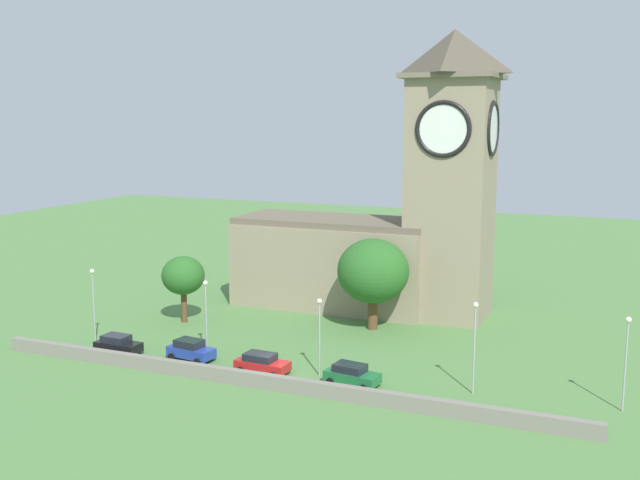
{
  "coord_description": "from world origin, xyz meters",
  "views": [
    {
      "loc": [
        26.31,
        -53.38,
        21.55
      ],
      "look_at": [
        -0.23,
        10.11,
        10.06
      ],
      "focal_mm": 42.27,
      "sensor_mm": 36.0,
      "label": 1
    }
  ],
  "objects_px": {
    "streetlamp_west_end": "(93,294)",
    "streetlamp_west_mid": "(206,305)",
    "car_black": "(118,344)",
    "car_blue": "(191,350)",
    "car_red": "(262,363)",
    "streetlamp_east_mid": "(475,333)",
    "car_green": "(352,375)",
    "streetlamp_central": "(319,324)",
    "tree_riverside_east": "(183,276)",
    "streetlamp_east_end": "(626,349)",
    "church": "(390,220)",
    "tree_riverside_west": "(373,271)"
  },
  "relations": [
    {
      "from": "car_green",
      "to": "streetlamp_west_end",
      "type": "relative_size",
      "value": 0.65
    },
    {
      "from": "church",
      "to": "tree_riverside_east",
      "type": "height_order",
      "value": "church"
    },
    {
      "from": "car_black",
      "to": "tree_riverside_east",
      "type": "bearing_deg",
      "value": 91.46
    },
    {
      "from": "streetlamp_east_mid",
      "to": "tree_riverside_east",
      "type": "bearing_deg",
      "value": 164.53
    },
    {
      "from": "car_red",
      "to": "tree_riverside_west",
      "type": "bearing_deg",
      "value": 74.88
    },
    {
      "from": "streetlamp_west_end",
      "to": "streetlamp_west_mid",
      "type": "xyz_separation_m",
      "value": [
        11.73,
        1.08,
        -0.19
      ]
    },
    {
      "from": "car_blue",
      "to": "car_green",
      "type": "relative_size",
      "value": 0.96
    },
    {
      "from": "car_blue",
      "to": "tree_riverside_east",
      "type": "relative_size",
      "value": 0.64
    },
    {
      "from": "car_black",
      "to": "car_blue",
      "type": "xyz_separation_m",
      "value": [
        7.09,
        1.05,
        0.05
      ]
    },
    {
      "from": "church",
      "to": "streetlamp_west_end",
      "type": "xyz_separation_m",
      "value": [
        -22.37,
        -22.3,
        -5.36
      ]
    },
    {
      "from": "car_blue",
      "to": "streetlamp_central",
      "type": "relative_size",
      "value": 0.67
    },
    {
      "from": "car_green",
      "to": "tree_riverside_east",
      "type": "height_order",
      "value": "tree_riverside_east"
    },
    {
      "from": "car_blue",
      "to": "car_red",
      "type": "relative_size",
      "value": 0.95
    },
    {
      "from": "streetlamp_central",
      "to": "streetlamp_east_mid",
      "type": "bearing_deg",
      "value": 3.83
    },
    {
      "from": "tree_riverside_west",
      "to": "car_black",
      "type": "bearing_deg",
      "value": -138.51
    },
    {
      "from": "car_black",
      "to": "streetlamp_east_end",
      "type": "height_order",
      "value": "streetlamp_east_end"
    },
    {
      "from": "car_green",
      "to": "streetlamp_east_end",
      "type": "bearing_deg",
      "value": 7.25
    },
    {
      "from": "car_red",
      "to": "streetlamp_central",
      "type": "bearing_deg",
      "value": 14.73
    },
    {
      "from": "church",
      "to": "tree_riverside_east",
      "type": "relative_size",
      "value": 4.3
    },
    {
      "from": "car_green",
      "to": "streetlamp_west_end",
      "type": "distance_m",
      "value": 27.11
    },
    {
      "from": "car_black",
      "to": "car_green",
      "type": "height_order",
      "value": "car_black"
    },
    {
      "from": "car_red",
      "to": "streetlamp_west_mid",
      "type": "xyz_separation_m",
      "value": [
        -7.06,
        2.8,
        3.7
      ]
    },
    {
      "from": "car_red",
      "to": "streetlamp_east_end",
      "type": "relative_size",
      "value": 0.65
    },
    {
      "from": "car_black",
      "to": "tree_riverside_east",
      "type": "distance_m",
      "value": 12.19
    },
    {
      "from": "car_blue",
      "to": "streetlamp_east_end",
      "type": "relative_size",
      "value": 0.62
    },
    {
      "from": "car_blue",
      "to": "tree_riverside_west",
      "type": "height_order",
      "value": "tree_riverside_west"
    },
    {
      "from": "streetlamp_west_mid",
      "to": "tree_riverside_west",
      "type": "height_order",
      "value": "tree_riverside_west"
    },
    {
      "from": "car_blue",
      "to": "streetlamp_west_end",
      "type": "distance_m",
      "value": 12.1
    },
    {
      "from": "car_red",
      "to": "streetlamp_west_mid",
      "type": "relative_size",
      "value": 0.69
    },
    {
      "from": "streetlamp_east_mid",
      "to": "car_green",
      "type": "bearing_deg",
      "value": -168.65
    },
    {
      "from": "streetlamp_west_mid",
      "to": "streetlamp_east_mid",
      "type": "xyz_separation_m",
      "value": [
        24.46,
        -0.7,
        0.32
      ]
    },
    {
      "from": "car_black",
      "to": "tree_riverside_east",
      "type": "xyz_separation_m",
      "value": [
        -0.29,
        11.49,
        4.07
      ]
    },
    {
      "from": "car_blue",
      "to": "streetlamp_east_mid",
      "type": "height_order",
      "value": "streetlamp_east_mid"
    },
    {
      "from": "streetlamp_west_mid",
      "to": "streetlamp_east_mid",
      "type": "height_order",
      "value": "streetlamp_east_mid"
    },
    {
      "from": "streetlamp_central",
      "to": "streetlamp_east_mid",
      "type": "relative_size",
      "value": 0.9
    },
    {
      "from": "car_black",
      "to": "streetlamp_central",
      "type": "relative_size",
      "value": 0.65
    },
    {
      "from": "streetlamp_east_end",
      "to": "tree_riverside_east",
      "type": "bearing_deg",
      "value": 169.2
    },
    {
      "from": "church",
      "to": "car_black",
      "type": "relative_size",
      "value": 6.97
    },
    {
      "from": "church",
      "to": "streetlamp_central",
      "type": "height_order",
      "value": "church"
    },
    {
      "from": "car_red",
      "to": "streetlamp_west_mid",
      "type": "distance_m",
      "value": 8.45
    },
    {
      "from": "streetlamp_east_mid",
      "to": "tree_riverside_west",
      "type": "distance_m",
      "value": 19.2
    },
    {
      "from": "car_green",
      "to": "streetlamp_east_mid",
      "type": "bearing_deg",
      "value": 11.35
    },
    {
      "from": "streetlamp_east_mid",
      "to": "streetlamp_west_end",
      "type": "bearing_deg",
      "value": -179.4
    },
    {
      "from": "car_blue",
      "to": "streetlamp_east_mid",
      "type": "distance_m",
      "value": 25.12
    },
    {
      "from": "car_black",
      "to": "tree_riverside_east",
      "type": "relative_size",
      "value": 0.62
    },
    {
      "from": "streetlamp_east_end",
      "to": "tree_riverside_west",
      "type": "relative_size",
      "value": 0.77
    },
    {
      "from": "car_black",
      "to": "streetlamp_central",
      "type": "distance_m",
      "value": 19.61
    },
    {
      "from": "car_blue",
      "to": "streetlamp_west_end",
      "type": "relative_size",
      "value": 0.63
    },
    {
      "from": "tree_riverside_east",
      "to": "car_red",
      "type": "bearing_deg",
      "value": -36.71
    },
    {
      "from": "car_red",
      "to": "streetlamp_east_mid",
      "type": "relative_size",
      "value": 0.64
    }
  ]
}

